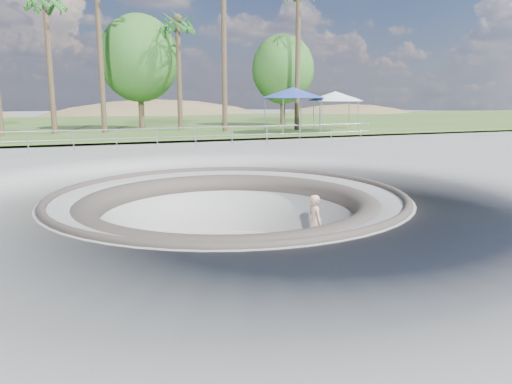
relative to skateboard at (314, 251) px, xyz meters
The scene contains 13 objects.
ground 3.19m from the skateboard, 168.27° to the left, with size 180.00×180.00×0.00m, color gray.
skate_bowl 2.61m from the skateboard, 168.27° to the left, with size 14.00×14.00×4.10m.
grass_strip 34.69m from the skateboard, 94.23° to the left, with size 180.00×36.00×0.12m.
distant_hills 57.95m from the skateboard, 88.78° to the left, with size 103.20×45.00×28.60m.
safety_railing 13.03m from the skateboard, 101.52° to the left, with size 25.00×0.06×1.03m.
skateboard is the anchor object (origin of this frame).
skater 0.89m from the skateboard, 90.00° to the right, with size 0.64×0.42×1.74m, color tan.
canopy_white 22.05m from the skateboard, 59.21° to the left, with size 5.29×5.29×2.81m.
canopy_blue 20.65m from the skateboard, 67.33° to the left, with size 6.10×6.10×3.08m.
palm_b 26.26m from the skateboard, 108.36° to the left, with size 2.60×2.60×9.74m.
palm_d 26.17m from the skateboard, 87.23° to the left, with size 2.60×2.60×8.87m.
bushy_tree_mid 27.68m from the skateboard, 92.91° to the left, with size 6.01×5.46×8.66m.
bushy_tree_right 30.18m from the skateboard, 68.36° to the left, with size 5.37×4.89×7.75m.
Camera 1 is at (-4.21, -13.48, 2.84)m, focal length 35.00 mm.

